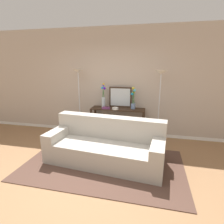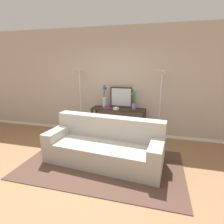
{
  "view_description": "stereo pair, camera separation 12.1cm",
  "coord_description": "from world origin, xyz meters",
  "px_view_note": "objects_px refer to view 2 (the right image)",
  "views": [
    {
      "loc": [
        1.13,
        -2.55,
        1.92
      ],
      "look_at": [
        0.24,
        1.32,
        0.88
      ],
      "focal_mm": 29.14,
      "sensor_mm": 36.0,
      "label": 1
    },
    {
      "loc": [
        1.24,
        -2.52,
        1.92
      ],
      "look_at": [
        0.24,
        1.32,
        0.88
      ],
      "focal_mm": 29.14,
      "sensor_mm": 36.0,
      "label": 2
    }
  ],
  "objects_px": {
    "book_row_under_console": "(105,134)",
    "wall_mirror": "(121,97)",
    "couch": "(105,147)",
    "vase_tall_flowers": "(104,98)",
    "floor_lamp_right": "(161,87)",
    "vase_short_flowers": "(134,100)",
    "book_stack": "(107,108)",
    "floor_lamp_left": "(80,84)",
    "fruit_bowl": "(116,108)",
    "console_table": "(118,117)"
  },
  "relations": [
    {
      "from": "vase_short_flowers",
      "to": "book_stack",
      "type": "relative_size",
      "value": 2.68
    },
    {
      "from": "floor_lamp_left",
      "to": "floor_lamp_right",
      "type": "distance_m",
      "value": 2.08
    },
    {
      "from": "fruit_bowl",
      "to": "floor_lamp_right",
      "type": "bearing_deg",
      "value": 2.88
    },
    {
      "from": "wall_mirror",
      "to": "vase_tall_flowers",
      "type": "distance_m",
      "value": 0.45
    },
    {
      "from": "vase_short_flowers",
      "to": "book_row_under_console",
      "type": "relative_size",
      "value": 1.42
    },
    {
      "from": "couch",
      "to": "floor_lamp_left",
      "type": "height_order",
      "value": "floor_lamp_left"
    },
    {
      "from": "vase_short_flowers",
      "to": "fruit_bowl",
      "type": "relative_size",
      "value": 3.67
    },
    {
      "from": "floor_lamp_left",
      "to": "fruit_bowl",
      "type": "bearing_deg",
      "value": -3.1
    },
    {
      "from": "vase_short_flowers",
      "to": "book_row_under_console",
      "type": "bearing_deg",
      "value": -177.64
    },
    {
      "from": "floor_lamp_left",
      "to": "floor_lamp_right",
      "type": "bearing_deg",
      "value": 0.0
    },
    {
      "from": "floor_lamp_right",
      "to": "vase_tall_flowers",
      "type": "bearing_deg",
      "value": 175.49
    },
    {
      "from": "floor_lamp_left",
      "to": "book_row_under_console",
      "type": "relative_size",
      "value": 4.5
    },
    {
      "from": "couch",
      "to": "console_table",
      "type": "relative_size",
      "value": 1.7
    },
    {
      "from": "floor_lamp_left",
      "to": "book_stack",
      "type": "relative_size",
      "value": 8.48
    },
    {
      "from": "book_stack",
      "to": "floor_lamp_left",
      "type": "bearing_deg",
      "value": 176.81
    },
    {
      "from": "console_table",
      "to": "wall_mirror",
      "type": "distance_m",
      "value": 0.54
    },
    {
      "from": "couch",
      "to": "vase_tall_flowers",
      "type": "xyz_separation_m",
      "value": [
        -0.4,
        1.32,
        0.75
      ]
    },
    {
      "from": "fruit_bowl",
      "to": "book_row_under_console",
      "type": "bearing_deg",
      "value": 158.51
    },
    {
      "from": "wall_mirror",
      "to": "fruit_bowl",
      "type": "bearing_deg",
      "value": -103.55
    },
    {
      "from": "couch",
      "to": "vase_tall_flowers",
      "type": "distance_m",
      "value": 1.57
    },
    {
      "from": "wall_mirror",
      "to": "book_row_under_console",
      "type": "distance_m",
      "value": 1.11
    },
    {
      "from": "floor_lamp_right",
      "to": "vase_short_flowers",
      "type": "relative_size",
      "value": 3.13
    },
    {
      "from": "book_stack",
      "to": "vase_tall_flowers",
      "type": "bearing_deg",
      "value": 125.22
    },
    {
      "from": "floor_lamp_right",
      "to": "fruit_bowl",
      "type": "xyz_separation_m",
      "value": [
        -1.08,
        -0.05,
        -0.58
      ]
    },
    {
      "from": "vase_short_flowers",
      "to": "fruit_bowl",
      "type": "xyz_separation_m",
      "value": [
        -0.44,
        -0.16,
        -0.22
      ]
    },
    {
      "from": "wall_mirror",
      "to": "fruit_bowl",
      "type": "xyz_separation_m",
      "value": [
        -0.07,
        -0.3,
        -0.24
      ]
    },
    {
      "from": "couch",
      "to": "book_row_under_console",
      "type": "height_order",
      "value": "couch"
    },
    {
      "from": "vase_short_flowers",
      "to": "book_stack",
      "type": "distance_m",
      "value": 0.73
    },
    {
      "from": "console_table",
      "to": "wall_mirror",
      "type": "relative_size",
      "value": 2.36
    },
    {
      "from": "fruit_bowl",
      "to": "floor_lamp_left",
      "type": "bearing_deg",
      "value": 176.9
    },
    {
      "from": "wall_mirror",
      "to": "vase_short_flowers",
      "type": "xyz_separation_m",
      "value": [
        0.36,
        -0.14,
        -0.02
      ]
    },
    {
      "from": "book_row_under_console",
      "to": "floor_lamp_right",
      "type": "bearing_deg",
      "value": -3.08
    },
    {
      "from": "floor_lamp_left",
      "to": "vase_short_flowers",
      "type": "height_order",
      "value": "floor_lamp_left"
    },
    {
      "from": "fruit_bowl",
      "to": "book_stack",
      "type": "xyz_separation_m",
      "value": [
        -0.25,
        0.01,
        -0.0
      ]
    },
    {
      "from": "vase_tall_flowers",
      "to": "wall_mirror",
      "type": "bearing_deg",
      "value": 16.89
    },
    {
      "from": "book_row_under_console",
      "to": "wall_mirror",
      "type": "bearing_deg",
      "value": 22.68
    },
    {
      "from": "vase_tall_flowers",
      "to": "book_row_under_console",
      "type": "bearing_deg",
      "value": -53.75
    },
    {
      "from": "floor_lamp_left",
      "to": "vase_short_flowers",
      "type": "relative_size",
      "value": 3.16
    },
    {
      "from": "console_table",
      "to": "floor_lamp_left",
      "type": "relative_size",
      "value": 0.77
    },
    {
      "from": "book_row_under_console",
      "to": "couch",
      "type": "bearing_deg",
      "value": -73.7
    },
    {
      "from": "console_table",
      "to": "book_row_under_console",
      "type": "height_order",
      "value": "console_table"
    },
    {
      "from": "console_table",
      "to": "vase_tall_flowers",
      "type": "bearing_deg",
      "value": 174.56
    },
    {
      "from": "floor_lamp_left",
      "to": "vase_tall_flowers",
      "type": "relative_size",
      "value": 2.81
    },
    {
      "from": "floor_lamp_right",
      "to": "floor_lamp_left",
      "type": "bearing_deg",
      "value": -180.0
    },
    {
      "from": "couch",
      "to": "console_table",
      "type": "bearing_deg",
      "value": 90.34
    },
    {
      "from": "couch",
      "to": "book_row_under_console",
      "type": "xyz_separation_m",
      "value": [
        -0.37,
        1.28,
        -0.25
      ]
    },
    {
      "from": "wall_mirror",
      "to": "book_stack",
      "type": "xyz_separation_m",
      "value": [
        -0.32,
        -0.29,
        -0.25
      ]
    },
    {
      "from": "vase_short_flowers",
      "to": "floor_lamp_right",
      "type": "bearing_deg",
      "value": -9.47
    },
    {
      "from": "vase_short_flowers",
      "to": "wall_mirror",
      "type": "bearing_deg",
      "value": 159.45
    },
    {
      "from": "console_table",
      "to": "wall_mirror",
      "type": "bearing_deg",
      "value": 78.55
    }
  ]
}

